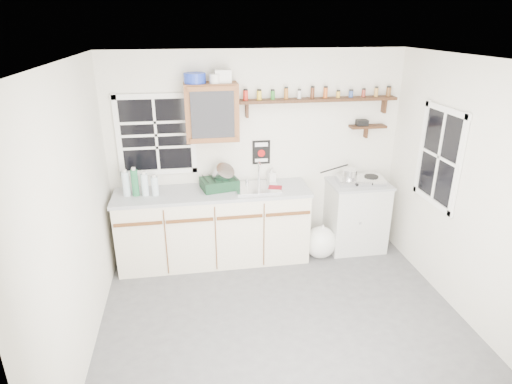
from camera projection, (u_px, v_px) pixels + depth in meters
room at (286, 206)px, 3.83m from camera, size 3.64×3.24×2.54m
main_cabinet at (214, 226)px, 5.22m from camera, size 2.31×0.63×0.92m
right_cabinet at (356, 215)px, 5.52m from camera, size 0.73×0.57×0.91m
sink at (257, 187)px, 5.13m from camera, size 0.52×0.44×0.29m
upper_cabinet at (212, 112)px, 4.85m from camera, size 0.60×0.32×0.65m
upper_cabinet_clutter at (207, 77)px, 4.71m from camera, size 0.52×0.24×0.14m
spice_shelf at (318, 99)px, 5.07m from camera, size 1.91×0.18×0.35m
secondary_shelf at (366, 126)px, 5.30m from camera, size 0.45×0.16×0.24m
warning_sign at (261, 152)px, 5.28m from camera, size 0.22×0.02×0.30m
window_back at (156, 135)px, 4.99m from camera, size 0.93×0.03×0.98m
window_right at (439, 157)px, 4.52m from camera, size 0.03×0.78×1.08m
water_bottles at (139, 184)px, 4.87m from camera, size 0.40×0.12×0.34m
dish_rack at (221, 180)px, 5.09m from camera, size 0.47×0.39×0.31m
soap_bottle at (271, 175)px, 5.29m from camera, size 0.11×0.11×0.20m
rag at (275, 188)px, 5.11m from camera, size 0.19×0.18×0.02m
hotplate at (360, 180)px, 5.32m from camera, size 0.60×0.36×0.08m
saucepan at (349, 174)px, 5.27m from camera, size 0.41×0.29×0.19m
trash_bag at (321, 242)px, 5.38m from camera, size 0.41×0.37×0.47m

